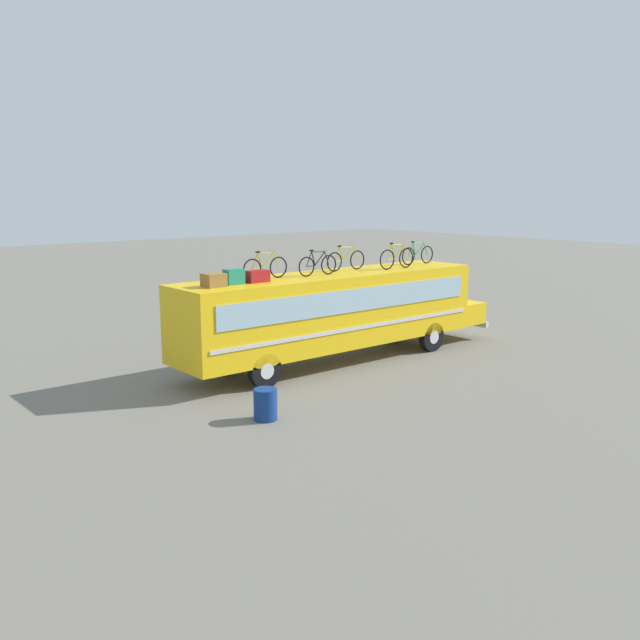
# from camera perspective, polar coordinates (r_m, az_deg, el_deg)

# --- Properties ---
(ground_plane) EXTENTS (120.00, 120.00, 0.00)m
(ground_plane) POSITION_cam_1_polar(r_m,az_deg,el_deg) (24.18, 0.98, -3.50)
(ground_plane) COLOR slate
(bus) EXTENTS (13.20, 2.50, 3.11)m
(bus) POSITION_cam_1_polar(r_m,az_deg,el_deg) (23.94, 1.42, 0.85)
(bus) COLOR yellow
(bus) RESTS_ON ground
(luggage_bag_1) EXTENTS (0.61, 0.55, 0.40)m
(luggage_bag_1) POSITION_cam_1_polar(r_m,az_deg,el_deg) (20.58, -8.76, 3.27)
(luggage_bag_1) COLOR olive
(luggage_bag_1) RESTS_ON bus
(luggage_bag_2) EXTENTS (0.59, 0.36, 0.46)m
(luggage_bag_2) POSITION_cam_1_polar(r_m,az_deg,el_deg) (21.05, -7.12, 3.56)
(luggage_bag_2) COLOR #1E7F66
(luggage_bag_2) RESTS_ON bus
(luggage_bag_3) EXTENTS (0.72, 0.36, 0.37)m
(luggage_bag_3) POSITION_cam_1_polar(r_m,az_deg,el_deg) (21.45, -5.17, 3.61)
(luggage_bag_3) COLOR maroon
(luggage_bag_3) RESTS_ON bus
(rooftop_bicycle_1) EXTENTS (1.71, 0.44, 0.91)m
(rooftop_bicycle_1) POSITION_cam_1_polar(r_m,az_deg,el_deg) (22.21, -4.53, 4.37)
(rooftop_bicycle_1) COLOR black
(rooftop_bicycle_1) RESTS_ON bus
(rooftop_bicycle_2) EXTENTS (1.62, 0.44, 0.88)m
(rooftop_bicycle_2) POSITION_cam_1_polar(r_m,az_deg,el_deg) (23.03, -0.20, 4.60)
(rooftop_bicycle_2) COLOR black
(rooftop_bicycle_2) RESTS_ON bus
(rooftop_bicycle_3) EXTENTS (1.77, 0.44, 0.91)m
(rooftop_bicycle_3) POSITION_cam_1_polar(r_m,az_deg,el_deg) (24.51, 2.15, 4.98)
(rooftop_bicycle_3) COLOR black
(rooftop_bicycle_3) RESTS_ON bus
(rooftop_bicycle_4) EXTENTS (1.71, 0.44, 0.96)m
(rooftop_bicycle_4) POSITION_cam_1_polar(r_m,az_deg,el_deg) (25.19, 6.35, 5.12)
(rooftop_bicycle_4) COLOR black
(rooftop_bicycle_4) RESTS_ON bus
(rooftop_bicycle_5) EXTENTS (1.73, 0.44, 0.90)m
(rooftop_bicycle_5) POSITION_cam_1_polar(r_m,az_deg,el_deg) (26.86, 8.07, 5.38)
(rooftop_bicycle_5) COLOR black
(rooftop_bicycle_5) RESTS_ON bus
(trash_bin) EXTENTS (0.62, 0.62, 0.83)m
(trash_bin) POSITION_cam_1_polar(r_m,az_deg,el_deg) (18.22, -4.52, -6.95)
(trash_bin) COLOR navy
(trash_bin) RESTS_ON ground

